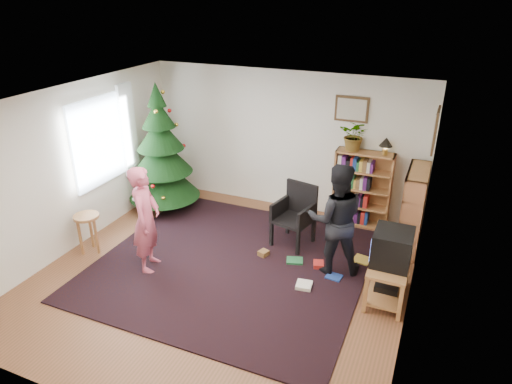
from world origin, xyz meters
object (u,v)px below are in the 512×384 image
at_px(christmas_tree, 162,159).
at_px(stool, 87,224).
at_px(armchair, 295,212).
at_px(bookshelf_back, 362,188).
at_px(bookshelf_right, 413,209).
at_px(potted_plant, 355,135).
at_px(person_by_chair, 336,219).
at_px(picture_back, 352,109).
at_px(crt_tv, 392,247).
at_px(person_standing, 146,219).
at_px(tv_stand, 388,277).
at_px(picture_right, 436,130).
at_px(table_lamp, 386,143).

distance_m(christmas_tree, stool, 1.83).
height_order(armchair, stool, armchair).
bearing_deg(bookshelf_back, armchair, -128.46).
bearing_deg(bookshelf_back, bookshelf_right, -29.58).
bearing_deg(potted_plant, person_by_chair, -85.26).
bearing_deg(bookshelf_right, stool, 114.68).
xyz_separation_m(picture_back, stool, (-3.32, -2.70, -1.46)).
height_order(christmas_tree, crt_tv, christmas_tree).
height_order(christmas_tree, stool, christmas_tree).
distance_m(picture_back, person_standing, 3.68).
xyz_separation_m(tv_stand, person_standing, (-3.28, -0.61, 0.47)).
height_order(picture_right, tv_stand, picture_right).
distance_m(bookshelf_back, table_lamp, 0.88).
distance_m(picture_back, picture_right, 1.51).
bearing_deg(table_lamp, bookshelf_back, 180.00).
distance_m(christmas_tree, bookshelf_back, 3.53).
xyz_separation_m(picture_right, stool, (-4.64, -1.98, -1.46)).
xyz_separation_m(picture_right, tv_stand, (-0.26, -1.37, -1.63)).
distance_m(armchair, stool, 3.19).
bearing_deg(stool, person_standing, -0.22).
height_order(stool, potted_plant, potted_plant).
xyz_separation_m(bookshelf_back, bookshelf_right, (0.87, -0.50, 0.00)).
xyz_separation_m(bookshelf_back, crt_tv, (0.75, -1.96, 0.11)).
bearing_deg(person_by_chair, tv_stand, 135.97).
distance_m(person_standing, potted_plant, 3.55).
xyz_separation_m(armchair, person_by_chair, (0.76, -0.54, 0.28)).
bearing_deg(stool, picture_right, 23.07).
height_order(christmas_tree, potted_plant, christmas_tree).
bearing_deg(crt_tv, picture_right, 79.35).
xyz_separation_m(tv_stand, armchair, (-1.58, 0.92, 0.21)).
bearing_deg(person_by_chair, picture_back, -101.11).
height_order(bookshelf_back, potted_plant, potted_plant).
bearing_deg(armchair, picture_right, 26.41).
height_order(bookshelf_back, armchair, bookshelf_back).
height_order(crt_tv, person_standing, person_standing).
bearing_deg(potted_plant, table_lamp, 0.00).
distance_m(tv_stand, table_lamp, 2.33).
relative_size(tv_stand, stool, 1.37).
distance_m(christmas_tree, person_standing, 1.98).
bearing_deg(picture_back, bookshelf_back, -23.14).
relative_size(bookshelf_right, crt_tv, 2.52).
bearing_deg(stool, crt_tv, 7.88).
distance_m(potted_plant, table_lamp, 0.50).
bearing_deg(potted_plant, christmas_tree, -165.89).
bearing_deg(stool, bookshelf_back, 35.24).
bearing_deg(crt_tv, picture_back, 116.99).
bearing_deg(tv_stand, crt_tv, 180.00).
distance_m(bookshelf_right, potted_plant, 1.48).
height_order(picture_back, picture_right, picture_right).
bearing_deg(christmas_tree, crt_tv, -15.41).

